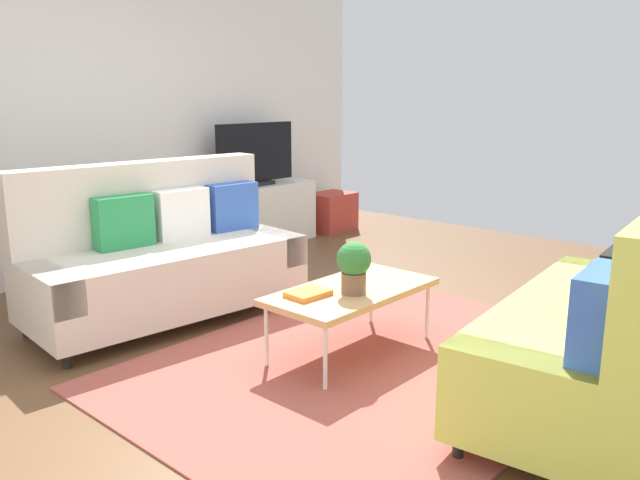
% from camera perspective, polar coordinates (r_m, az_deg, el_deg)
% --- Properties ---
extents(ground_plane, '(7.68, 7.68, 0.00)m').
position_cam_1_polar(ground_plane, '(4.21, 2.16, -9.12)').
color(ground_plane, brown).
extents(wall_far, '(6.40, 0.12, 2.90)m').
position_cam_1_polar(wall_far, '(6.09, -18.75, 11.05)').
color(wall_far, white).
rests_on(wall_far, ground_plane).
extents(area_rug, '(2.90, 2.20, 0.01)m').
position_cam_1_polar(area_rug, '(3.92, 4.59, -10.82)').
color(area_rug, '#9E4C42').
rests_on(area_rug, ground_plane).
extents(couch_beige, '(1.97, 1.01, 1.10)m').
position_cam_1_polar(couch_beige, '(4.69, -13.78, -1.37)').
color(couch_beige, beige).
rests_on(couch_beige, ground_plane).
extents(couch_green, '(1.98, 1.04, 1.10)m').
position_cam_1_polar(couch_green, '(3.52, 24.39, -7.07)').
color(couch_green, '#C1CC51').
rests_on(couch_green, ground_plane).
extents(coffee_table, '(1.10, 0.56, 0.42)m').
position_cam_1_polar(coffee_table, '(3.93, 2.82, -4.67)').
color(coffee_table, tan).
rests_on(coffee_table, ground_plane).
extents(tv_console, '(1.40, 0.44, 0.64)m').
position_cam_1_polar(tv_console, '(6.80, -5.73, 2.20)').
color(tv_console, silver).
rests_on(tv_console, ground_plane).
extents(tv, '(1.00, 0.20, 0.64)m').
position_cam_1_polar(tv, '(6.70, -5.73, 7.50)').
color(tv, black).
rests_on(tv, tv_console).
extents(storage_trunk, '(0.52, 0.40, 0.44)m').
position_cam_1_polar(storage_trunk, '(7.52, 1.02, 2.53)').
color(storage_trunk, '#B2382D').
rests_on(storage_trunk, ground_plane).
extents(potted_plant, '(0.21, 0.21, 0.31)m').
position_cam_1_polar(potted_plant, '(3.78, 3.02, -2.21)').
color(potted_plant, brown).
rests_on(potted_plant, coffee_table).
extents(table_book_0, '(0.25, 0.19, 0.03)m').
position_cam_1_polar(table_book_0, '(3.77, -1.07, -4.77)').
color(table_book_0, orange).
rests_on(table_book_0, coffee_table).
extents(vase_0, '(0.12, 0.12, 0.15)m').
position_cam_1_polar(vase_0, '(6.41, -9.96, 4.98)').
color(vase_0, '#4C72B2').
rests_on(vase_0, tv_console).
extents(vase_1, '(0.13, 0.13, 0.14)m').
position_cam_1_polar(vase_1, '(6.51, -8.75, 5.13)').
color(vase_1, '#B24C4C').
rests_on(vase_1, tv_console).
extents(bottle_0, '(0.05, 0.05, 0.17)m').
position_cam_1_polar(bottle_0, '(6.57, -6.95, 5.38)').
color(bottle_0, silver).
rests_on(bottle_0, tv_console).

